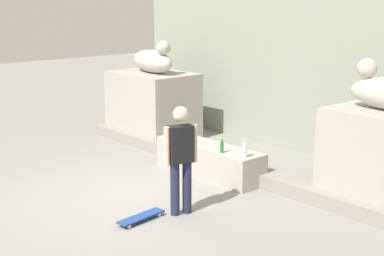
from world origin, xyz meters
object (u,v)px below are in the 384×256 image
at_px(statue_reclining_left, 153,60).
at_px(skateboard, 141,217).
at_px(skater, 181,156).
at_px(bottle_green, 222,147).
at_px(bottle_clear, 245,150).

height_order(statue_reclining_left, skateboard, statue_reclining_left).
bearing_deg(statue_reclining_left, skateboard, -30.05).
height_order(statue_reclining_left, skater, statue_reclining_left).
bearing_deg(bottle_green, bottle_clear, 12.07).
relative_size(statue_reclining_left, bottle_green, 6.26).
bearing_deg(skater, bottle_green, 38.58).
bearing_deg(bottle_clear, bottle_green, -167.93).
xyz_separation_m(skateboard, bottle_clear, (0.02, 2.19, 0.63)).
xyz_separation_m(bottle_green, bottle_clear, (0.45, 0.10, 0.02)).
bearing_deg(bottle_green, skater, -67.65).
relative_size(skater, bottle_green, 6.26).
relative_size(skater, bottle_clear, 5.43).
distance_m(statue_reclining_left, skater, 5.05).
relative_size(skater, skateboard, 2.04).
xyz_separation_m(skater, bottle_green, (-0.60, 1.45, -0.24)).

